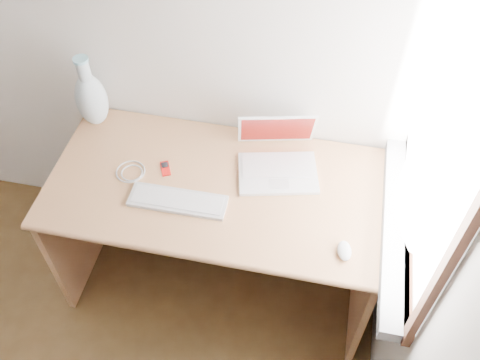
% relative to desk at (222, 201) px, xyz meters
% --- Properties ---
extents(back_wall, '(3.50, 0.04, 2.60)m').
position_rel_desk_xyz_m(back_wall, '(-0.94, 0.28, 0.76)').
color(back_wall, white).
rests_on(back_wall, floor).
extents(window, '(0.11, 0.99, 1.10)m').
position_rel_desk_xyz_m(window, '(0.78, -0.17, 0.74)').
color(window, white).
rests_on(window, right_wall).
extents(desk, '(1.44, 0.72, 0.76)m').
position_rel_desk_xyz_m(desk, '(0.00, 0.00, 0.00)').
color(desk, tan).
rests_on(desk, floor).
extents(laptop, '(0.38, 0.35, 0.23)m').
position_rel_desk_xyz_m(laptop, '(0.25, 0.07, 0.27)').
color(laptop, white).
rests_on(laptop, desk).
extents(external_keyboard, '(0.41, 0.13, 0.02)m').
position_rel_desk_xyz_m(external_keyboard, '(-0.13, -0.21, 0.23)').
color(external_keyboard, silver).
rests_on(external_keyboard, desk).
extents(mouse, '(0.07, 0.10, 0.03)m').
position_rel_desk_xyz_m(mouse, '(0.57, -0.32, 0.24)').
color(mouse, white).
rests_on(mouse, desk).
extents(ipod, '(0.07, 0.09, 0.01)m').
position_rel_desk_xyz_m(ipod, '(-0.24, -0.05, 0.22)').
color(ipod, red).
rests_on(ipod, desk).
extents(cable_coil, '(0.16, 0.16, 0.01)m').
position_rel_desk_xyz_m(cable_coil, '(-0.38, -0.09, 0.22)').
color(cable_coil, silver).
rests_on(cable_coil, desk).
extents(remote, '(0.07, 0.09, 0.01)m').
position_rel_desk_xyz_m(remote, '(-0.30, -0.19, 0.22)').
color(remote, silver).
rests_on(remote, desk).
extents(vase, '(0.14, 0.14, 0.37)m').
position_rel_desk_xyz_m(vase, '(-0.64, 0.18, 0.37)').
color(vase, silver).
rests_on(vase, desk).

